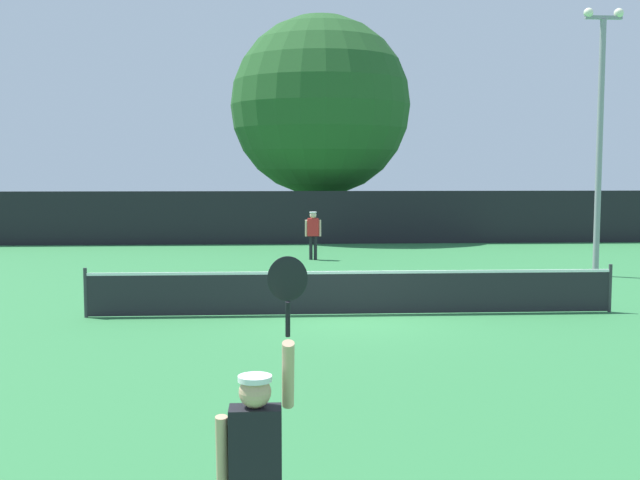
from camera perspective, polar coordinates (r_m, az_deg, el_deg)
ground_plane at (r=17.13m, az=2.41°, el=-5.47°), size 120.00×120.00×0.00m
tennis_net at (r=17.05m, az=2.41°, el=-3.78°), size 11.57×0.08×1.07m
perimeter_fence at (r=33.31m, az=-0.38°, el=1.66°), size 38.71×0.12×2.26m
player_serving at (r=5.88m, az=-4.63°, el=-15.17°), size 0.67×0.40×2.53m
player_receiving at (r=27.40m, az=-0.51°, el=0.71°), size 0.57×0.25×1.69m
tennis_ball at (r=19.62m, az=6.39°, el=-4.04°), size 0.07×0.07×0.07m
light_pole at (r=24.58m, az=19.80°, el=7.93°), size 1.18×0.28×7.84m
large_tree at (r=36.86m, az=0.04°, el=9.78°), size 8.36×8.36×10.32m
parked_car_near at (r=41.97m, az=-12.29°, el=1.77°), size 1.96×4.23×1.69m
parked_car_mid at (r=40.50m, az=-5.58°, el=1.75°), size 2.18×4.32×1.69m
parked_car_far at (r=39.97m, az=13.18°, el=1.59°), size 2.02×4.25×1.69m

